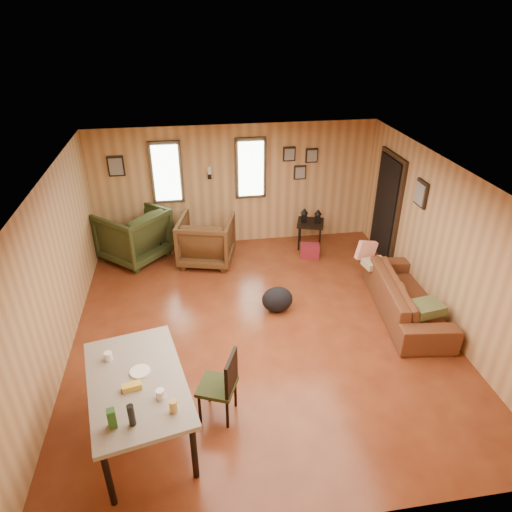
{
  "coord_description": "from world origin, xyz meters",
  "views": [
    {
      "loc": [
        -0.92,
        -5.44,
        4.32
      ],
      "look_at": [
        0.0,
        0.4,
        1.05
      ],
      "focal_mm": 32.0,
      "sensor_mm": 36.0,
      "label": 1
    }
  ],
  "objects": [
    {
      "name": "dining_table",
      "position": [
        -1.61,
        -1.73,
        0.77
      ],
      "size": [
        1.31,
        1.81,
        1.08
      ],
      "rotation": [
        0.0,
        0.0,
        0.21
      ],
      "color": "gray",
      "rests_on": "ground"
    },
    {
      "name": "recliner_green",
      "position": [
        -2.01,
        2.57,
        0.55
      ],
      "size": [
        1.46,
        1.47,
        1.1
      ],
      "primitive_type": "imported",
      "rotation": [
        0.0,
        0.0,
        -2.32
      ],
      "color": "#2F3618",
      "rests_on": "ground"
    },
    {
      "name": "room",
      "position": [
        0.17,
        0.27,
        1.21
      ],
      "size": [
        5.54,
        6.04,
        2.44
      ],
      "color": "brown",
      "rests_on": "ground"
    },
    {
      "name": "cooler",
      "position": [
        1.33,
        2.09,
        0.13
      ],
      "size": [
        0.41,
        0.34,
        0.26
      ],
      "rotation": [
        0.0,
        0.0,
        -0.24
      ],
      "color": "maroon",
      "rests_on": "ground"
    },
    {
      "name": "backpack",
      "position": [
        0.35,
        0.43,
        0.21
      ],
      "size": [
        0.58,
        0.49,
        0.43
      ],
      "rotation": [
        0.0,
        0.0,
        -0.29
      ],
      "color": "black",
      "rests_on": "ground"
    },
    {
      "name": "sofa",
      "position": [
        2.35,
        0.04,
        0.42
      ],
      "size": [
        0.87,
        2.18,
        0.83
      ],
      "primitive_type": "imported",
      "rotation": [
        0.0,
        0.0,
        1.45
      ],
      "color": "brown",
      "rests_on": "ground"
    },
    {
      "name": "sofa_pillows",
      "position": [
        2.21,
        0.25,
        0.51
      ],
      "size": [
        0.75,
        1.93,
        0.4
      ],
      "rotation": [
        0.0,
        0.0,
        0.16
      ],
      "color": "#555E34",
      "rests_on": "sofa"
    },
    {
      "name": "recliner_brown",
      "position": [
        -0.65,
        2.23,
        0.5
      ],
      "size": [
        1.16,
        1.12,
        0.99
      ],
      "primitive_type": "imported",
      "rotation": [
        0.0,
        0.0,
        2.89
      ],
      "color": "#4C3017",
      "rests_on": "ground"
    },
    {
      "name": "dining_chair",
      "position": [
        -0.7,
        -1.56,
        0.51
      ],
      "size": [
        0.54,
        0.54,
        0.92
      ],
      "rotation": [
        0.0,
        0.0,
        -0.39
      ],
      "color": "#2F3618",
      "rests_on": "ground"
    },
    {
      "name": "end_table",
      "position": [
        -1.69,
        2.79,
        0.38
      ],
      "size": [
        0.64,
        0.61,
        0.68
      ],
      "rotation": [
        0.0,
        0.0,
        -0.28
      ],
      "color": "black",
      "rests_on": "ground"
    },
    {
      "name": "side_table",
      "position": [
        1.43,
        2.53,
        0.56
      ],
      "size": [
        0.64,
        0.64,
        0.82
      ],
      "rotation": [
        0.0,
        0.0,
        -0.31
      ],
      "color": "black",
      "rests_on": "ground"
    }
  ]
}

